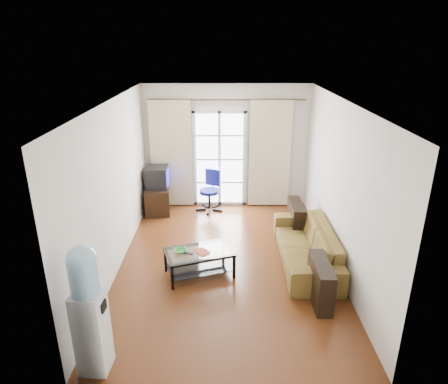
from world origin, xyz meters
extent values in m
plane|color=#5C3015|center=(0.00, 0.00, 0.00)|extent=(5.20, 5.20, 0.00)
plane|color=white|center=(0.00, 0.00, 2.70)|extent=(5.20, 5.20, 0.00)
cube|color=silver|center=(0.00, 2.60, 1.35)|extent=(3.60, 0.02, 2.70)
cube|color=silver|center=(0.00, -2.60, 1.35)|extent=(3.60, 0.02, 2.70)
cube|color=silver|center=(-1.80, 0.00, 1.35)|extent=(0.02, 5.20, 2.70)
cube|color=silver|center=(1.80, 0.00, 1.35)|extent=(0.02, 5.20, 2.70)
cube|color=white|center=(-0.15, 2.56, 1.07)|extent=(1.01, 0.02, 2.04)
cube|color=white|center=(-0.15, 2.54, 1.07)|extent=(1.16, 0.06, 2.15)
cylinder|color=#4C3F2D|center=(0.00, 2.50, 2.38)|extent=(3.30, 0.04, 0.04)
cube|color=beige|center=(-1.20, 2.48, 1.20)|extent=(0.90, 0.07, 2.35)
cube|color=beige|center=(0.95, 2.48, 1.20)|extent=(0.90, 0.07, 2.35)
cube|color=#98989B|center=(0.80, 2.50, 0.33)|extent=(0.64, 0.12, 0.64)
imported|color=brown|center=(1.33, 0.01, 0.32)|extent=(2.17, 0.87, 0.63)
cube|color=silver|center=(-0.45, -0.39, 0.42)|extent=(1.19, 0.91, 0.01)
cube|color=black|center=(-0.45, -0.39, 0.13)|extent=(1.11, 0.83, 0.01)
cube|color=black|center=(-0.83, -0.81, 0.21)|extent=(0.05, 0.05, 0.42)
cube|color=black|center=(0.11, -0.49, 0.21)|extent=(0.05, 0.05, 0.42)
cube|color=black|center=(-1.01, -0.29, 0.21)|extent=(0.05, 0.05, 0.42)
cube|color=black|center=(-0.07, 0.02, 0.21)|extent=(0.05, 0.05, 0.42)
imported|color=green|center=(-0.74, -0.42, 0.45)|extent=(0.34, 0.34, 0.05)
imported|color=#AB1534|center=(-0.47, -0.49, 0.44)|extent=(0.41, 0.41, 0.02)
cube|color=black|center=(-0.61, -0.47, 0.44)|extent=(0.15, 0.08, 0.02)
cube|color=black|center=(-1.51, 2.14, 0.28)|extent=(0.61, 0.83, 0.57)
cube|color=black|center=(-1.49, 2.17, 0.79)|extent=(0.46, 0.50, 0.45)
cube|color=#0C19E5|center=(-1.26, 2.17, 0.79)|extent=(0.02, 0.39, 0.33)
cube|color=black|center=(-1.69, 2.17, 0.79)|extent=(0.14, 0.34, 0.29)
cylinder|color=black|center=(-0.38, 2.22, 0.23)|extent=(0.05, 0.05, 0.45)
cylinder|color=navy|center=(-0.38, 2.22, 0.44)|extent=(0.43, 0.43, 0.07)
cube|color=navy|center=(-0.30, 2.40, 0.70)|extent=(0.34, 0.19, 0.37)
cube|color=white|center=(-1.53, -2.35, 0.52)|extent=(0.35, 0.35, 1.03)
cylinder|color=#90C1DF|center=(-1.53, -2.35, 1.24)|extent=(0.31, 0.31, 0.41)
sphere|color=#90C1DF|center=(-1.53, -2.35, 1.44)|extent=(0.31, 0.31, 0.31)
cube|color=black|center=(-1.37, -2.36, 0.87)|extent=(0.05, 0.13, 0.11)
camera|label=1|loc=(-0.06, -5.94, 3.57)|focal=32.00mm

